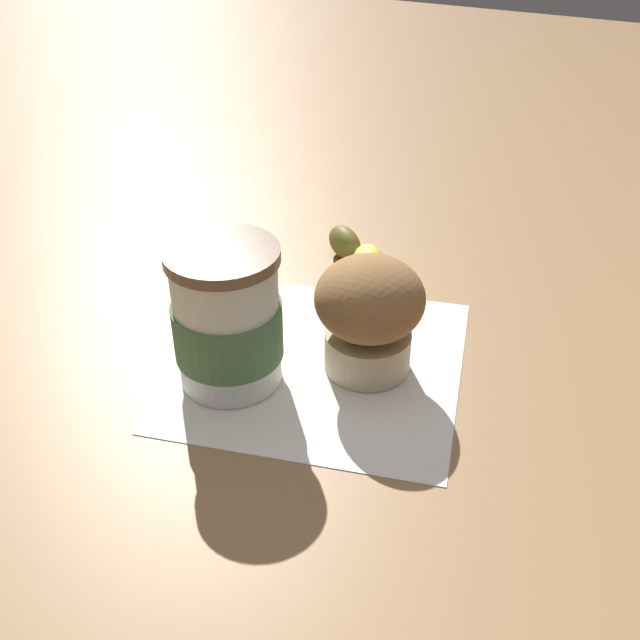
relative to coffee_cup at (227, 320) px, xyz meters
The scene contains 5 objects.
ground_plane 0.10m from the coffee_cup, 50.43° to the right, with size 3.00×3.00×0.00m, color #936D47.
paper_napkin 0.10m from the coffee_cup, 50.43° to the right, with size 0.25×0.25×0.00m, color white.
coffee_cup is the anchor object (origin of this frame).
muffin 0.12m from the coffee_cup, 58.03° to the right, with size 0.10×0.10×0.11m.
banana 0.19m from the coffee_cup, 16.01° to the right, with size 0.19×0.12×0.04m.
Camera 1 is at (-0.49, -0.22, 0.42)m, focal length 42.00 mm.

